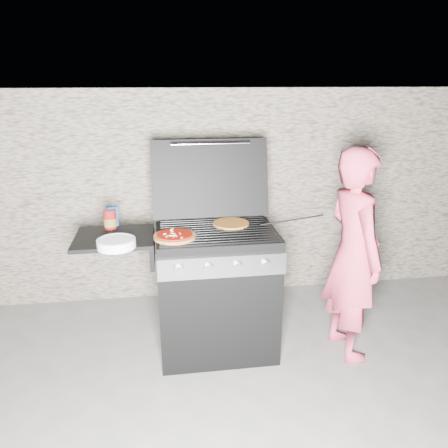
{
  "coord_description": "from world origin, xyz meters",
  "views": [
    {
      "loc": [
        -0.35,
        -2.72,
        1.87
      ],
      "look_at": [
        0.05,
        0.0,
        0.95
      ],
      "focal_mm": 35.0,
      "sensor_mm": 36.0,
      "label": 1
    }
  ],
  "objects": [
    {
      "name": "ground",
      "position": [
        0.0,
        0.0,
        0.0
      ],
      "size": [
        50.0,
        50.0,
        0.0
      ],
      "primitive_type": "plane",
      "color": "#5A5755"
    },
    {
      "name": "stone_wall",
      "position": [
        0.0,
        1.05,
        0.9
      ],
      "size": [
        8.0,
        0.35,
        1.8
      ],
      "primitive_type": "cube",
      "color": "gray",
      "rests_on": "ground"
    },
    {
      "name": "gas_grill",
      "position": [
        -0.25,
        0.0,
        0.46
      ],
      "size": [
        1.34,
        0.79,
        0.91
      ],
      "primitive_type": null,
      "color": "black",
      "rests_on": "ground"
    },
    {
      "name": "pizza_topped",
      "position": [
        -0.28,
        -0.11,
        0.93
      ],
      "size": [
        0.32,
        0.32,
        0.03
      ],
      "primitive_type": null,
      "rotation": [
        0.0,
        0.0,
        0.24
      ],
      "color": "#D68B40",
      "rests_on": "gas_grill"
    },
    {
      "name": "pizza_plain",
      "position": [
        0.11,
        0.1,
        0.92
      ],
      "size": [
        0.29,
        0.29,
        0.01
      ],
      "primitive_type": "cylinder",
      "rotation": [
        0.0,
        0.0,
        0.18
      ],
      "color": "gold",
      "rests_on": "gas_grill"
    },
    {
      "name": "sauce_jar",
      "position": [
        -0.7,
        0.16,
        0.97
      ],
      "size": [
        0.09,
        0.09,
        0.13
      ],
      "primitive_type": "cylinder",
      "rotation": [
        0.0,
        0.0,
        -0.02
      ],
      "color": "maroon",
      "rests_on": "gas_grill"
    },
    {
      "name": "blue_carton",
      "position": [
        -0.69,
        0.21,
        0.97
      ],
      "size": [
        0.07,
        0.05,
        0.14
      ],
      "primitive_type": "cube",
      "rotation": [
        0.0,
        0.0,
        0.26
      ],
      "color": "navy",
      "rests_on": "gas_grill"
    },
    {
      "name": "plate_stack",
      "position": [
        -0.64,
        -0.21,
        0.93
      ],
      "size": [
        0.24,
        0.24,
        0.05
      ],
      "primitive_type": "cylinder",
      "rotation": [
        0.0,
        0.0,
        -0.06
      ],
      "color": "white",
      "rests_on": "gas_grill"
    },
    {
      "name": "person",
      "position": [
        0.91,
        -0.15,
        0.74
      ],
      "size": [
        0.41,
        0.57,
        1.47
      ],
      "primitive_type": "imported",
      "rotation": [
        0.0,
        0.0,
        1.68
      ],
      "color": "#C93C57",
      "rests_on": "ground"
    },
    {
      "name": "tongs",
      "position": [
        0.51,
        0.0,
        0.95
      ],
      "size": [
        0.42,
        0.08,
        0.09
      ],
      "primitive_type": "cylinder",
      "rotation": [
        0.0,
        1.4,
        -0.17
      ],
      "color": "black",
      "rests_on": "gas_grill"
    }
  ]
}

